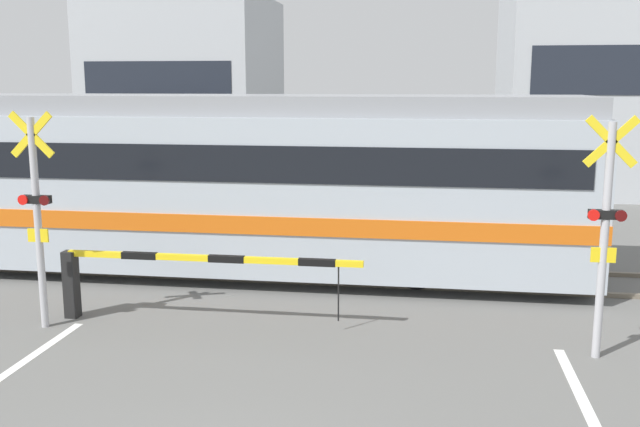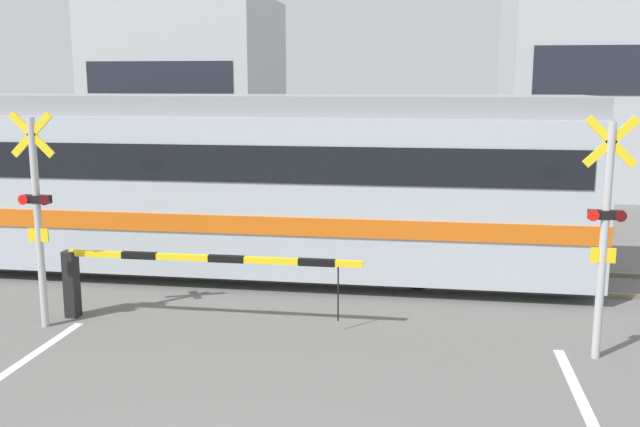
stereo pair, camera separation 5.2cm
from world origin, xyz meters
TOP-DOWN VIEW (x-y plane):
  - rail_track_near at (0.00, 8.00)m, footprint 50.00×0.10m
  - rail_track_far at (0.00, 9.43)m, footprint 50.00×0.10m
  - commuter_train at (-3.54, 8.72)m, footprint 16.44×2.87m
  - crossing_barrier_near at (-2.46, 5.60)m, footprint 4.72×0.20m
  - crossing_barrier_far at (2.46, 11.47)m, footprint 4.72×0.20m
  - crossing_signal_left at (-4.02, 5.10)m, footprint 0.68×0.15m
  - crossing_signal_right at (4.02, 5.10)m, footprint 0.68×0.15m
  - pedestrian at (-1.41, 14.26)m, footprint 0.38×0.23m
  - building_left_of_street at (-7.15, 21.13)m, footprint 5.97×6.14m
  - building_right_of_street at (7.34, 21.13)m, footprint 6.34×6.14m

SIDE VIEW (x-z plane):
  - rail_track_near at x=0.00m, z-range 0.00..0.08m
  - rail_track_far at x=0.00m, z-range 0.00..0.08m
  - crossing_barrier_near at x=-2.46m, z-range 0.27..1.37m
  - crossing_barrier_far at x=2.46m, z-range 0.27..1.37m
  - pedestrian at x=-1.41m, z-range 0.14..1.91m
  - crossing_signal_left at x=-4.02m, z-range 0.17..3.44m
  - crossing_signal_right at x=4.02m, z-range 0.17..3.44m
  - commuter_train at x=-3.54m, z-range 0.12..3.55m
  - building_left_of_street at x=-7.15m, z-range 0.00..6.69m
  - building_right_of_street at x=7.34m, z-range 0.00..7.31m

